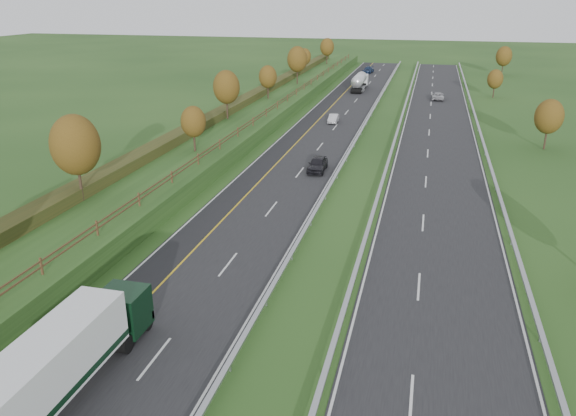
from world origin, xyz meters
name	(u,v)px	position (x,y,z in m)	size (l,w,h in m)	color
ground	(367,158)	(8.00, 55.00, 0.00)	(400.00, 400.00, 0.00)	#204117
near_carriageway	(312,144)	(0.00, 60.00, 0.02)	(10.50, 200.00, 0.04)	black
far_carriageway	(438,152)	(16.50, 60.00, 0.02)	(10.50, 200.00, 0.04)	black
hard_shoulder	(285,143)	(-3.75, 60.00, 0.02)	(3.00, 200.00, 0.04)	black
lane_markings	(359,147)	(6.40, 59.88, 0.05)	(26.75, 200.00, 0.01)	silver
embankment_left	(222,132)	(-13.00, 60.00, 1.00)	(12.00, 200.00, 2.00)	#204117
hedge_left	(208,120)	(-15.00, 60.00, 2.55)	(2.20, 180.00, 1.10)	#2E3716
fence_left	(251,122)	(-8.50, 59.59, 2.73)	(0.12, 189.06, 1.20)	#422B19
median_barrier_near	(354,143)	(5.70, 60.00, 0.61)	(0.32, 200.00, 0.71)	#979AA0
median_barrier_far	(393,145)	(10.80, 60.00, 0.61)	(0.32, 200.00, 0.71)	#979AA0
outer_barrier_far	(486,150)	(22.30, 60.00, 0.62)	(0.32, 200.00, 0.71)	#979AA0
trees_left	(213,97)	(-12.64, 56.63, 6.37)	(6.64, 164.30, 7.66)	#2D2116
trees_far	(522,88)	(29.80, 89.21, 4.25)	(8.45, 118.60, 7.12)	#2D2116
box_lorry	(44,377)	(-1.43, 5.55, 2.33)	(2.58, 16.28, 4.06)	black
road_tanker	(360,81)	(0.24, 107.91, 1.86)	(2.40, 11.22, 3.46)	silver
car_dark_near	(318,164)	(3.08, 48.11, 0.85)	(1.92, 4.78, 1.63)	black
car_silver_mid	(333,118)	(0.41, 74.40, 0.69)	(1.37, 3.93, 1.29)	#BAB9BF
car_small_far	(368,70)	(-1.09, 136.16, 0.82)	(2.18, 5.37, 1.56)	#162747
car_oncoming	(438,96)	(16.39, 99.77, 0.73)	(2.30, 5.00, 1.39)	#A8A7AC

